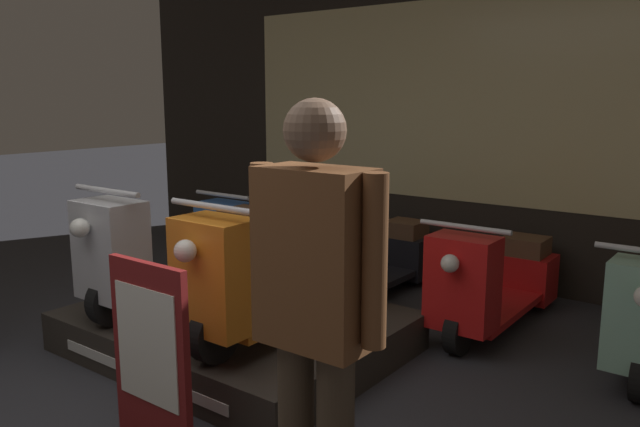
{
  "coord_description": "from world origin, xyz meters",
  "views": [
    {
      "loc": [
        2.44,
        -1.27,
        1.59
      ],
      "look_at": [
        -0.1,
        2.11,
        0.8
      ],
      "focal_mm": 35.0,
      "sensor_mm": 36.0,
      "label": 1
    }
  ],
  "objects_px": {
    "scooter_display_left": "(184,254)",
    "person_right_browsing": "(315,301)",
    "scooter_backrow_0": "(269,241)",
    "price_sign_board": "(151,358)",
    "scooter_backrow_1": "(368,259)",
    "scooter_backrow_2": "(495,283)",
    "scooter_display_right": "(286,276)"
  },
  "relations": [
    {
      "from": "scooter_display_left",
      "to": "scooter_backrow_2",
      "type": "height_order",
      "value": "scooter_display_left"
    },
    {
      "from": "scooter_display_left",
      "to": "price_sign_board",
      "type": "xyz_separation_m",
      "value": [
        0.96,
        -1.03,
        -0.12
      ]
    },
    {
      "from": "scooter_display_right",
      "to": "scooter_backrow_2",
      "type": "xyz_separation_m",
      "value": [
        0.72,
        1.38,
        -0.24
      ]
    },
    {
      "from": "scooter_display_right",
      "to": "scooter_backrow_1",
      "type": "distance_m",
      "value": 1.44
    },
    {
      "from": "scooter_backrow_0",
      "to": "scooter_backrow_1",
      "type": "relative_size",
      "value": 1.0
    },
    {
      "from": "price_sign_board",
      "to": "person_right_browsing",
      "type": "bearing_deg",
      "value": -2.16
    },
    {
      "from": "person_right_browsing",
      "to": "scooter_backrow_2",
      "type": "bearing_deg",
      "value": 97.12
    },
    {
      "from": "scooter_display_left",
      "to": "scooter_backrow_2",
      "type": "bearing_deg",
      "value": 40.73
    },
    {
      "from": "scooter_backrow_0",
      "to": "scooter_backrow_2",
      "type": "bearing_deg",
      "value": 0.0
    },
    {
      "from": "scooter_backrow_1",
      "to": "price_sign_board",
      "type": "height_order",
      "value": "price_sign_board"
    },
    {
      "from": "person_right_browsing",
      "to": "scooter_display_left",
      "type": "bearing_deg",
      "value": 150.83
    },
    {
      "from": "scooter_backrow_1",
      "to": "person_right_browsing",
      "type": "bearing_deg",
      "value": -61.16
    },
    {
      "from": "scooter_backrow_2",
      "to": "scooter_display_left",
      "type": "bearing_deg",
      "value": -139.27
    },
    {
      "from": "scooter_display_right",
      "to": "scooter_backrow_0",
      "type": "distance_m",
      "value": 1.95
    },
    {
      "from": "scooter_backrow_0",
      "to": "scooter_display_left",
      "type": "bearing_deg",
      "value": -70.86
    },
    {
      "from": "scooter_backrow_1",
      "to": "scooter_backrow_2",
      "type": "bearing_deg",
      "value": 0.0
    },
    {
      "from": "scooter_backrow_0",
      "to": "person_right_browsing",
      "type": "distance_m",
      "value": 3.47
    },
    {
      "from": "scooter_backrow_2",
      "to": "person_right_browsing",
      "type": "relative_size",
      "value": 0.99
    },
    {
      "from": "scooter_backrow_0",
      "to": "price_sign_board",
      "type": "bearing_deg",
      "value": -59.15
    },
    {
      "from": "scooter_display_right",
      "to": "price_sign_board",
      "type": "distance_m",
      "value": 1.04
    },
    {
      "from": "scooter_display_right",
      "to": "person_right_browsing",
      "type": "xyz_separation_m",
      "value": [
        1.03,
        -1.06,
        0.34
      ]
    },
    {
      "from": "person_right_browsing",
      "to": "price_sign_board",
      "type": "bearing_deg",
      "value": 177.84
    },
    {
      "from": "scooter_backrow_1",
      "to": "scooter_backrow_2",
      "type": "height_order",
      "value": "same"
    },
    {
      "from": "scooter_display_left",
      "to": "person_right_browsing",
      "type": "relative_size",
      "value": 0.99
    },
    {
      "from": "scooter_display_right",
      "to": "scooter_backrow_1",
      "type": "bearing_deg",
      "value": 102.97
    },
    {
      "from": "scooter_backrow_2",
      "to": "person_right_browsing",
      "type": "height_order",
      "value": "person_right_browsing"
    },
    {
      "from": "scooter_backrow_2",
      "to": "person_right_browsing",
      "type": "xyz_separation_m",
      "value": [
        0.31,
        -2.44,
        0.59
      ]
    },
    {
      "from": "scooter_backrow_1",
      "to": "scooter_backrow_2",
      "type": "relative_size",
      "value": 1.0
    },
    {
      "from": "scooter_backrow_2",
      "to": "price_sign_board",
      "type": "relative_size",
      "value": 1.77
    },
    {
      "from": "scooter_backrow_2",
      "to": "person_right_browsing",
      "type": "distance_m",
      "value": 2.53
    },
    {
      "from": "price_sign_board",
      "to": "scooter_display_right",
      "type": "bearing_deg",
      "value": 94.46
    },
    {
      "from": "scooter_display_left",
      "to": "price_sign_board",
      "type": "bearing_deg",
      "value": -46.99
    }
  ]
}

